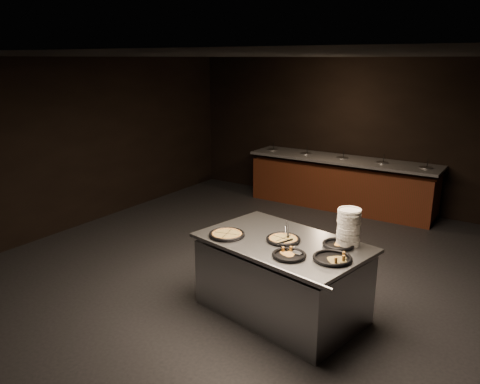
{
  "coord_description": "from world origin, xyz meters",
  "views": [
    {
      "loc": [
        3.21,
        -4.98,
        2.87
      ],
      "look_at": [
        -0.24,
        0.3,
        1.06
      ],
      "focal_mm": 35.0,
      "sensor_mm": 36.0,
      "label": 1
    }
  ],
  "objects": [
    {
      "name": "serving_counter",
      "position": [
        0.93,
        -0.62,
        0.43
      ],
      "size": [
        2.06,
        1.55,
        0.9
      ],
      "rotation": [
        0.0,
        0.0,
        -0.2
      ],
      "color": "#B1B4B9",
      "rests_on": "ground"
    },
    {
      "name": "salad_bar",
      "position": [
        0.0,
        3.56,
        0.44
      ],
      "size": [
        3.7,
        0.83,
        1.18
      ],
      "color": "#511B13",
      "rests_on": "ground"
    },
    {
      "name": "plate_stack",
      "position": [
        1.58,
        -0.32,
        1.1
      ],
      "size": [
        0.26,
        0.26,
        0.41
      ],
      "primitive_type": "cylinder",
      "color": "white",
      "rests_on": "serving_counter"
    },
    {
      "name": "pan_cheese_whole",
      "position": [
        0.93,
        -0.61,
        0.91
      ],
      "size": [
        0.39,
        0.39,
        0.04
      ],
      "rotation": [
        0.0,
        0.0,
        -0.18
      ],
      "color": "black",
      "rests_on": "serving_counter"
    },
    {
      "name": "server_right",
      "position": [
        1.12,
        -0.85,
        0.97
      ],
      "size": [
        0.32,
        0.1,
        0.15
      ],
      "rotation": [
        0.0,
        0.0,
        -0.11
      ],
      "color": "#B1B4B9",
      "rests_on": "serving_counter"
    },
    {
      "name": "pan_cheese_slices_a",
      "position": [
        1.51,
        -0.41,
        0.91
      ],
      "size": [
        0.35,
        0.35,
        0.04
      ],
      "rotation": [
        0.0,
        0.0,
        0.75
      ],
      "color": "black",
      "rests_on": "serving_counter"
    },
    {
      "name": "pan_veggie_slices",
      "position": [
        1.6,
        -0.79,
        0.91
      ],
      "size": [
        0.4,
        0.4,
        0.04
      ],
      "rotation": [
        0.0,
        0.0,
        -0.93
      ],
      "color": "black",
      "rests_on": "serving_counter"
    },
    {
      "name": "pan_cheese_slices_b",
      "position": [
        1.19,
        -0.96,
        0.91
      ],
      "size": [
        0.36,
        0.36,
        0.04
      ],
      "rotation": [
        0.0,
        0.0,
        1.81
      ],
      "color": "black",
      "rests_on": "serving_counter"
    },
    {
      "name": "room",
      "position": [
        0.0,
        0.0,
        1.45
      ],
      "size": [
        7.02,
        8.02,
        2.92
      ],
      "color": "black",
      "rests_on": "ground"
    },
    {
      "name": "pan_veggie_whole",
      "position": [
        0.32,
        -0.83,
        0.91
      ],
      "size": [
        0.42,
        0.42,
        0.04
      ],
      "rotation": [
        0.0,
        0.0,
        0.24
      ],
      "color": "black",
      "rests_on": "serving_counter"
    },
    {
      "name": "server_left",
      "position": [
        0.89,
        -0.46,
        0.97
      ],
      "size": [
        0.25,
        0.28,
        0.17
      ],
      "rotation": [
        0.0,
        0.0,
        2.31
      ],
      "color": "#B1B4B9",
      "rests_on": "serving_counter"
    }
  ]
}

